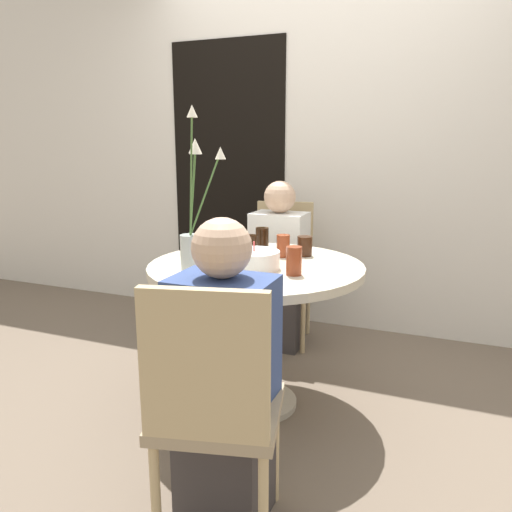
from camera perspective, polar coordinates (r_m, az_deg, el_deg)
The scene contains 16 objects.
ground_plane at distance 2.69m, azimuth -0.00°, elevation -16.53°, with size 16.00×16.00×0.00m, color #6B5B4C.
wall_back at distance 3.60m, azimuth 8.06°, elevation 12.40°, with size 8.00×0.05×2.60m.
doorway_panel at distance 3.84m, azimuth -3.19°, elevation 8.41°, with size 0.90×0.01×2.05m.
dining_table at distance 2.46m, azimuth -0.00°, elevation -4.36°, with size 1.05×1.05×0.75m.
chair_near_front at distance 3.37m, azimuth 3.05°, elevation -0.75°, with size 0.47×0.47×0.93m.
chair_far_back at distance 1.63m, azimuth -4.89°, elevation -16.29°, with size 0.48×0.48×0.93m.
birthday_cake at distance 2.32m, azimuth -0.23°, elevation -0.43°, with size 0.24×0.24×0.13m.
flower_vase at distance 2.17m, azimuth -7.16°, elevation 3.60°, with size 0.17×0.26×0.72m.
side_plate at distance 2.51m, azimuth -4.35°, elevation -0.33°, with size 0.21×0.21×0.01m.
drink_glass_0 at distance 2.57m, azimuth -0.63°, elevation 1.18°, with size 0.07×0.07×0.11m.
drink_glass_1 at distance 2.21m, azimuth 4.36°, elevation -0.55°, with size 0.07×0.07×0.13m.
drink_glass_2 at distance 2.59m, azimuth 5.58°, elevation 1.13°, with size 0.08×0.08×0.10m.
drink_glass_3 at distance 2.56m, azimuth 3.12°, elevation 1.16°, with size 0.07×0.07×0.11m.
drink_glass_4 at distance 2.71m, azimuth 0.71°, elevation 1.95°, with size 0.07×0.07×0.12m.
person_guest at distance 3.22m, azimuth 2.65°, elevation -1.72°, with size 0.34×0.24×1.09m.
person_woman at distance 1.78m, azimuth -3.69°, elevation -14.34°, with size 0.34×0.24×1.09m.
Camera 1 is at (0.88, -2.18, 1.32)m, focal length 35.00 mm.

